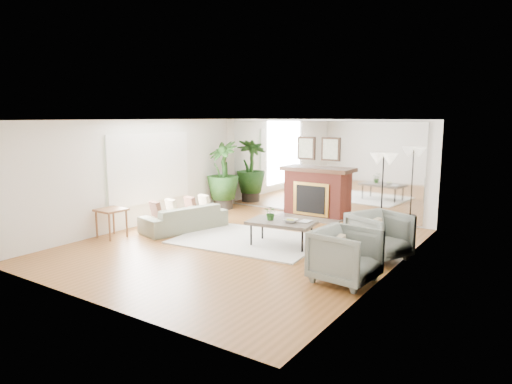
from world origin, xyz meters
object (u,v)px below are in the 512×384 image
Objects in this scene: fireplace at (314,191)px; sofa at (184,218)px; floor_lamp at (383,166)px; potted_ficus at (223,173)px; armchair_front at (346,256)px; side_table at (111,213)px; armchair_back at (379,236)px; coffee_table at (281,223)px.

sofa is (-1.80, -2.97, -0.37)m from fireplace.
floor_lamp is (2.10, -0.98, 0.87)m from fireplace.
potted_ficus is 1.05× the size of floor_lamp.
fireplace is at bearing 10.88° from potted_ficus.
potted_ficus is at bearing 174.15° from floor_lamp.
armchair_front reaches higher than side_table.
armchair_front is (4.36, -1.07, 0.14)m from sofa.
fireplace reaches higher than armchair_back.
fireplace is at bearing 163.77° from sofa.
floor_lamp reaches higher than sofa.
side_table is at bearing -121.60° from fireplace.
armchair_back is at bearing -21.70° from potted_ficus.
coffee_table is 3.66m from side_table.
sofa is 4.49m from armchair_front.
armchair_back is 0.50× the size of potted_ficus.
fireplace is 1.04× the size of sofa.
sofa is (-2.52, -0.09, -0.19)m from coffee_table.
armchair_back is 1.00× the size of armchair_front.
side_table is (-5.21, -0.27, 0.10)m from armchair_front.
side_table is (-5.25, -1.74, 0.10)m from armchair_back.
armchair_back is (2.60, -2.57, -0.23)m from fireplace.
armchair_front is 0.52× the size of floor_lamp.
potted_ficus is (-2.60, -0.50, 0.35)m from fireplace.
armchair_back is at bearing -72.45° from floor_lamp.
floor_lamp is at bearing 132.02° from sofa.
side_table is at bearing -90.75° from potted_ficus.
potted_ficus is at bearing -169.12° from fireplace.
sofa is 1.04× the size of potted_ficus.
floor_lamp is at bearing 35.03° from side_table.
potted_ficus is at bearing 89.25° from side_table.
armchair_front reaches higher than sofa.
floor_lamp is at bearing 54.05° from coffee_table.
side_table is 3.84m from potted_ficus.
side_table is 0.33× the size of potted_ficus.
armchair_front is at bearing -32.06° from coffee_table.
side_table is (-3.37, -1.43, 0.05)m from coffee_table.
side_table is at bearing -17.33° from sofa.
coffee_table is at bearing 63.15° from armchair_front.
floor_lamp is at bearing -25.05° from fireplace.
fireplace is 3.49m from sofa.
potted_ficus reaches higher than coffee_table.
armchair_back reaches higher than armchair_front.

